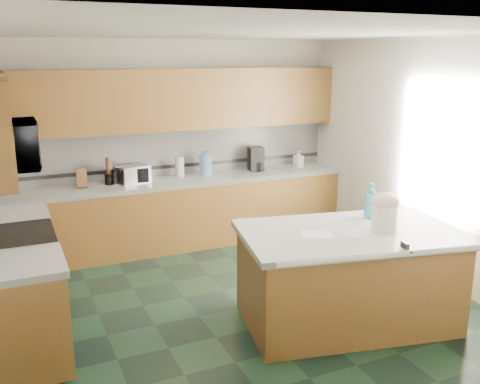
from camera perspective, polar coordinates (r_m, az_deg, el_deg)
floor at (r=5.57m, az=0.06°, el=-12.22°), size 4.60×4.60×0.00m
ceiling at (r=4.98m, az=0.07°, el=16.74°), size 4.60×4.60×0.00m
wall_back at (r=7.25m, az=-7.48°, el=5.19°), size 4.60×0.04×2.70m
wall_front at (r=3.23m, az=17.30°, el=-7.13°), size 4.60×0.04×2.70m
wall_right at (r=6.40m, az=19.42°, el=3.26°), size 0.04×4.60×2.70m
back_base_cab at (r=7.16m, az=-6.50°, el=-2.46°), size 4.60×0.60×0.86m
back_countertop at (r=7.04m, az=-6.61°, el=1.12°), size 4.60×0.64×0.06m
back_upper_cab at (r=7.00m, az=-7.20°, el=9.74°), size 4.60×0.33×0.78m
back_backsplash at (r=7.24m, az=-7.38°, el=4.26°), size 4.60×0.02×0.63m
back_accent_band at (r=7.27m, az=-7.32°, el=2.74°), size 4.60×0.01×0.05m
left_base_cab_rear at (r=6.19m, az=-22.42°, el=-6.24°), size 0.60×0.82×0.86m
left_counter_rear at (r=6.05m, az=-22.83°, el=-2.15°), size 0.64×0.82×0.06m
left_base_cab_front at (r=4.78m, az=-21.67°, el=-12.35°), size 0.60×0.72×0.86m
left_counter_front at (r=4.60m, az=-22.20°, el=-7.20°), size 0.64×0.72×0.06m
range_body at (r=5.45m, az=-22.09°, el=-8.90°), size 0.60×0.76×0.88m
range_oven_door at (r=5.47m, az=-18.99°, el=-8.96°), size 0.02×0.68×0.55m
range_cooktop at (r=5.29m, az=-22.56°, el=-4.31°), size 0.62×0.78×0.04m
range_handle at (r=5.34m, az=-19.00°, el=-5.17°), size 0.02×0.66×0.02m
microwave at (r=5.10m, az=-23.46°, el=4.59°), size 0.50×0.73×0.41m
island_base at (r=5.23m, az=11.36°, el=-9.16°), size 2.08×1.44×0.86m
island_top at (r=5.07m, az=11.61°, el=-4.39°), size 2.20×1.56×0.06m
island_bullnose at (r=4.63m, az=15.89°, el=-6.48°), size 1.98×0.45×0.06m
treat_jar at (r=5.11m, az=15.12°, el=-2.66°), size 0.30×0.30×0.24m
treat_jar_lid at (r=5.07m, az=15.24°, el=-0.92°), size 0.25×0.25×0.16m
treat_jar_knob at (r=5.05m, az=15.28°, el=-0.35°), size 0.08×0.03×0.03m
treat_jar_knob_end_l at (r=5.03m, az=14.91°, el=-0.40°), size 0.04×0.04×0.04m
treat_jar_knob_end_r at (r=5.08m, az=15.65°, el=-0.30°), size 0.04×0.04×0.04m
soap_bottle_island at (r=5.47m, az=13.81°, el=-0.89°), size 0.17×0.17×0.35m
paper_sheet_a at (r=4.99m, az=12.36°, el=-4.37°), size 0.31×0.27×0.00m
paper_sheet_b at (r=4.90m, az=8.20°, el=-4.50°), size 0.34×0.30×0.00m
clamp_body at (r=4.73m, az=17.17°, el=-5.64°), size 0.04×0.10×0.09m
clamp_handle at (r=4.69m, az=17.62°, el=-6.08°), size 0.02×0.07×0.02m
knife_block at (r=6.80m, az=-16.53°, el=1.39°), size 0.14×0.18×0.25m
utensil_crock at (r=6.89m, az=-13.79°, el=1.36°), size 0.11×0.11×0.14m
utensil_bundle at (r=6.86m, az=-13.87°, el=2.75°), size 0.06×0.06×0.20m
toaster_oven at (r=6.91m, az=-11.35°, el=1.88°), size 0.44×0.36×0.22m
toaster_oven_door at (r=6.79m, az=-11.12°, el=1.67°), size 0.34×0.01×0.18m
paper_towel at (r=7.11m, az=-6.45°, el=2.61°), size 0.12×0.12×0.27m
paper_towel_base at (r=7.14m, az=-6.43°, el=1.63°), size 0.18×0.18×0.01m
water_jug at (r=7.19m, az=-3.67°, el=2.86°), size 0.17×0.17×0.28m
water_jug_neck at (r=7.16m, az=-3.69°, el=4.13°), size 0.08×0.08×0.04m
coffee_maker at (r=7.49m, az=1.70°, el=3.55°), size 0.23×0.25×0.33m
coffee_carafe at (r=7.47m, az=1.86°, el=2.75°), size 0.14×0.14×0.14m
soap_bottle_back at (r=7.78m, az=6.26°, el=3.58°), size 0.13×0.13×0.25m
soap_back_cap at (r=7.76m, az=6.28°, el=4.60°), size 0.02×0.02×0.03m
window_light_proxy at (r=6.21m, az=20.59°, el=4.25°), size 0.02×1.40×1.10m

